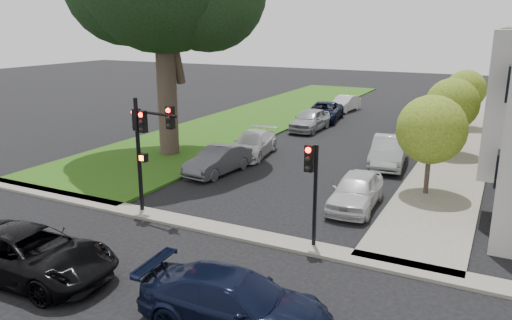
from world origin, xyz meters
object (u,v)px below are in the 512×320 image
at_px(car_parked_9, 345,104).
at_px(traffic_signal_main, 145,136).
at_px(small_tree_c, 466,90).
at_px(car_parked_0, 356,191).
at_px(car_parked_1, 389,152).
at_px(car_parked_2, 413,134).
at_px(car_parked_4, 431,111).
at_px(small_tree_b, 452,104).
at_px(car_parked_6, 253,144).
at_px(car_parked_5, 218,160).
at_px(car_parked_8, 323,112).
at_px(small_tree_a, 431,130).
at_px(car_parked_3, 418,122).
at_px(car_cross_near, 30,254).
at_px(car_parked_7, 310,120).
at_px(car_cross_far, 235,302).
at_px(traffic_signal_secondary, 312,177).

bearing_deg(car_parked_9, traffic_signal_main, -83.03).
relative_size(small_tree_c, car_parked_0, 0.99).
height_order(car_parked_1, car_parked_2, car_parked_1).
xyz_separation_m(car_parked_4, car_parked_9, (-7.40, 0.88, -0.08)).
bearing_deg(car_parked_2, small_tree_b, -39.90).
relative_size(small_tree_c, car_parked_4, 0.81).
bearing_deg(car_parked_6, car_parked_5, -97.20).
bearing_deg(car_parked_0, car_parked_8, 110.69).
bearing_deg(car_parked_8, traffic_signal_main, -95.98).
relative_size(small_tree_a, car_parked_1, 0.94).
bearing_deg(traffic_signal_main, car_parked_2, 66.89).
xyz_separation_m(car_parked_2, car_parked_3, (-0.29, 3.76, 0.08)).
bearing_deg(car_parked_9, small_tree_c, -12.44).
bearing_deg(small_tree_c, car_cross_near, -107.56).
bearing_deg(traffic_signal_main, car_parked_7, 90.30).
bearing_deg(car_parked_4, car_cross_far, -88.93).
height_order(small_tree_a, car_parked_4, small_tree_a).
relative_size(car_cross_near, car_parked_7, 1.19).
distance_m(small_tree_b, car_parked_7, 10.40).
distance_m(small_tree_b, traffic_signal_secondary, 15.62).
height_order(car_parked_6, car_parked_9, car_parked_6).
relative_size(traffic_signal_main, car_parked_2, 0.95).
height_order(car_cross_near, car_parked_5, car_cross_near).
xyz_separation_m(car_cross_near, car_parked_8, (-0.67, 28.13, -0.02)).
distance_m(small_tree_c, car_parked_1, 12.98).
xyz_separation_m(small_tree_b, car_parked_7, (-9.73, 2.95, -2.21)).
height_order(traffic_signal_secondary, car_cross_far, traffic_signal_secondary).
bearing_deg(small_tree_b, car_parked_4, 102.86).
distance_m(traffic_signal_secondary, car_parked_9, 28.44).
bearing_deg(car_parked_3, small_tree_c, 48.20).
xyz_separation_m(car_parked_1, car_parked_3, (-0.02, 9.42, -0.03)).
distance_m(small_tree_b, car_parked_2, 3.73).
bearing_deg(small_tree_b, car_parked_7, 163.10).
distance_m(car_cross_far, car_parked_9, 33.53).
distance_m(traffic_signal_main, car_parked_2, 18.79).
bearing_deg(small_tree_c, car_parked_3, -129.77).
distance_m(car_parked_6, car_parked_8, 12.25).
bearing_deg(car_parked_1, car_parked_0, -95.18).
relative_size(car_parked_7, car_parked_8, 0.87).
distance_m(traffic_signal_secondary, car_parked_4, 26.61).
xyz_separation_m(car_parked_4, car_parked_5, (-7.50, -20.43, -0.07)).
relative_size(small_tree_c, traffic_signal_main, 0.91).
xyz_separation_m(car_cross_near, car_cross_far, (6.78, 0.49, -0.03)).
bearing_deg(car_parked_2, car_parked_9, 124.15).
distance_m(car_parked_6, car_parked_9, 17.34).
xyz_separation_m(car_cross_far, car_parked_2, (0.35, 22.46, -0.05)).
distance_m(car_cross_far, car_parked_7, 24.67).
xyz_separation_m(car_parked_3, car_parked_6, (-7.51, -10.83, -0.07)).
bearing_deg(car_parked_3, car_parked_5, -118.72).
xyz_separation_m(car_parked_7, car_parked_8, (-0.39, 4.00, -0.05)).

